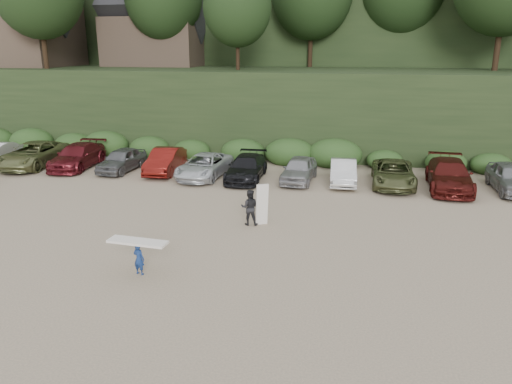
# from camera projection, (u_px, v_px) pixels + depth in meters

# --- Properties ---
(ground) EXTENTS (120.00, 120.00, 0.00)m
(ground) POSITION_uv_depth(u_px,v_px,m) (209.00, 240.00, 20.84)
(ground) COLOR tan
(ground) RESTS_ON ground
(hillside_backdrop) EXTENTS (90.00, 41.50, 28.00)m
(hillside_backdrop) POSITION_uv_depth(u_px,v_px,m) (308.00, 10.00, 51.35)
(hillside_backdrop) COLOR black
(hillside_backdrop) RESTS_ON ground
(parked_cars) EXTENTS (39.71, 5.99, 1.62)m
(parked_cars) POSITION_uv_depth(u_px,v_px,m) (220.00, 165.00, 30.57)
(parked_cars) COLOR #A8A8AD
(parked_cars) RESTS_ON ground
(child_surfer) EXTENTS (2.17, 0.73, 1.28)m
(child_surfer) POSITION_uv_depth(u_px,v_px,m) (138.00, 251.00, 17.50)
(child_surfer) COLOR navy
(child_surfer) RESTS_ON ground
(adult_surfer) EXTENTS (1.29, 0.72, 1.93)m
(adult_surfer) POSITION_uv_depth(u_px,v_px,m) (251.00, 207.00, 22.36)
(adult_surfer) COLOR black
(adult_surfer) RESTS_ON ground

